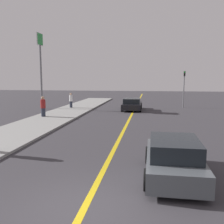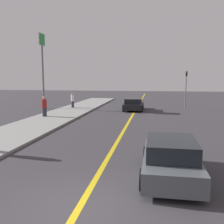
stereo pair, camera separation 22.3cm
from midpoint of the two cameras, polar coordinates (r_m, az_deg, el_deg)
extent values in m
plane|color=#38353A|center=(6.79, -6.87, -21.43)|extent=(120.00, 120.00, 0.00)
cube|color=gold|center=(23.97, 5.28, -0.23)|extent=(0.20, 60.00, 0.01)
cube|color=gray|center=(24.18, -9.95, -0.10)|extent=(3.84, 33.82, 0.12)
cube|color=#4C5156|center=(8.78, 13.92, -11.19)|extent=(1.79, 3.93, 0.62)
cube|color=black|center=(8.42, 14.15, -7.89)|extent=(1.57, 2.17, 0.54)
cylinder|color=black|center=(9.96, 8.51, -9.72)|extent=(0.22, 0.67, 0.66)
cylinder|color=black|center=(10.07, 18.23, -9.83)|extent=(0.22, 0.67, 0.66)
cylinder|color=black|center=(7.67, 8.05, -15.13)|extent=(0.22, 0.67, 0.66)
cylinder|color=black|center=(7.82, 20.88, -15.13)|extent=(0.22, 0.67, 0.66)
cube|color=black|center=(26.16, 5.18, 1.45)|extent=(1.93, 4.23, 0.56)
cube|color=black|center=(25.90, 5.16, 2.57)|extent=(1.68, 2.33, 0.51)
cylinder|color=black|center=(27.54, 3.50, 1.50)|extent=(0.23, 0.66, 0.66)
cylinder|color=black|center=(27.43, 7.23, 1.43)|extent=(0.23, 0.66, 0.66)
cylinder|color=black|center=(24.96, 2.92, 0.87)|extent=(0.23, 0.66, 0.66)
cylinder|color=black|center=(24.84, 7.04, 0.78)|extent=(0.23, 0.66, 0.66)
cylinder|color=#282D3D|center=(21.69, -14.88, -0.02)|extent=(0.35, 0.35, 0.71)
cylinder|color=maroon|center=(21.61, -14.95, 1.84)|extent=(0.41, 0.41, 0.71)
sphere|color=tan|center=(21.57, -14.99, 3.13)|extent=(0.27, 0.27, 0.27)
cylinder|color=#282D3D|center=(27.66, -8.74, 1.74)|extent=(0.29, 0.29, 0.68)
cylinder|color=silver|center=(27.60, -8.77, 3.15)|extent=(0.35, 0.35, 0.68)
sphere|color=tan|center=(27.57, -8.79, 4.09)|extent=(0.22, 0.22, 0.22)
cylinder|color=slate|center=(29.25, 16.71, 4.93)|extent=(0.12, 0.12, 4.09)
cube|color=black|center=(29.05, 16.89, 8.40)|extent=(0.18, 0.18, 0.55)
sphere|color=green|center=(28.96, 16.92, 8.73)|extent=(0.14, 0.14, 0.14)
cylinder|color=slate|center=(28.01, -15.27, 7.63)|extent=(0.20, 0.20, 6.79)
cube|color=silver|center=(28.30, -15.56, 15.70)|extent=(0.08, 1.36, 1.29)
cube|color=#238438|center=(28.30, -15.56, 15.70)|extent=(0.12, 1.24, 1.17)
camera|label=1|loc=(0.11, -89.58, 0.06)|focal=40.00mm
camera|label=2|loc=(0.11, 90.42, -0.06)|focal=40.00mm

